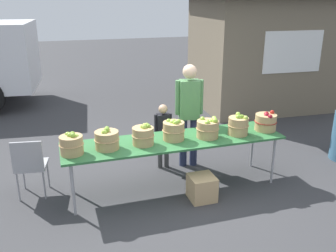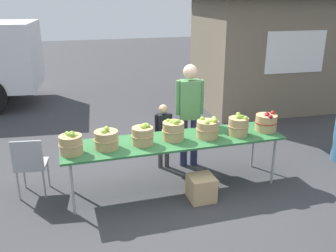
# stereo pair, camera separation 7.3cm
# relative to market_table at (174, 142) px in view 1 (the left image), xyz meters

# --- Properties ---
(ground_plane) EXTENTS (40.00, 40.00, 0.00)m
(ground_plane) POSITION_rel_market_table_xyz_m (0.00, 0.00, -0.72)
(ground_plane) COLOR #38383A
(market_table) EXTENTS (3.10, 0.76, 0.75)m
(market_table) POSITION_rel_market_table_xyz_m (0.00, 0.00, 0.00)
(market_table) COLOR #2D6B38
(market_table) RESTS_ON ground
(apple_basket_green_0) EXTENTS (0.31, 0.31, 0.30)m
(apple_basket_green_0) POSITION_rel_market_table_xyz_m (-1.39, -0.08, 0.16)
(apple_basket_green_0) COLOR tan
(apple_basket_green_0) RESTS_ON market_table
(apple_basket_green_1) EXTENTS (0.33, 0.33, 0.30)m
(apple_basket_green_1) POSITION_rel_market_table_xyz_m (-0.94, -0.04, 0.16)
(apple_basket_green_1) COLOR tan
(apple_basket_green_1) RESTS_ON market_table
(apple_basket_green_2) EXTENTS (0.31, 0.31, 0.30)m
(apple_basket_green_2) POSITION_rel_market_table_xyz_m (-0.46, -0.04, 0.17)
(apple_basket_green_2) COLOR tan
(apple_basket_green_2) RESTS_ON market_table
(apple_basket_green_3) EXTENTS (0.32, 0.32, 0.30)m
(apple_basket_green_3) POSITION_rel_market_table_xyz_m (-0.01, 0.01, 0.17)
(apple_basket_green_3) COLOR tan
(apple_basket_green_3) RESTS_ON market_table
(apple_basket_green_4) EXTENTS (0.33, 0.33, 0.30)m
(apple_basket_green_4) POSITION_rel_market_table_xyz_m (0.48, -0.05, 0.17)
(apple_basket_green_4) COLOR tan
(apple_basket_green_4) RESTS_ON market_table
(apple_basket_green_5) EXTENTS (0.31, 0.31, 0.30)m
(apple_basket_green_5) POSITION_rel_market_table_xyz_m (0.94, -0.08, 0.18)
(apple_basket_green_5) COLOR tan
(apple_basket_green_5) RESTS_ON market_table
(apple_basket_red_0) EXTENTS (0.33, 0.33, 0.29)m
(apple_basket_red_0) POSITION_rel_market_table_xyz_m (1.42, -0.04, 0.16)
(apple_basket_red_0) COLOR tan
(apple_basket_red_0) RESTS_ON market_table
(vendor_adult) EXTENTS (0.44, 0.27, 1.67)m
(vendor_adult) POSITION_rel_market_table_xyz_m (0.46, 0.65, 0.27)
(vendor_adult) COLOR #262D4C
(vendor_adult) RESTS_ON ground
(child_customer) EXTENTS (0.28, 0.15, 1.06)m
(child_customer) POSITION_rel_market_table_xyz_m (0.04, 0.69, -0.09)
(child_customer) COLOR #3F3F3F
(child_customer) RESTS_ON ground
(food_kiosk) EXTENTS (3.64, 3.07, 2.74)m
(food_kiosk) POSITION_rel_market_table_xyz_m (3.43, 3.55, 0.67)
(food_kiosk) COLOR #726651
(food_kiosk) RESTS_ON ground
(folding_chair) EXTENTS (0.46, 0.46, 0.86)m
(folding_chair) POSITION_rel_market_table_xyz_m (-1.94, 0.35, -0.21)
(folding_chair) COLOR #99999E
(folding_chair) RESTS_ON ground
(produce_crate) EXTENTS (0.34, 0.34, 0.34)m
(produce_crate) POSITION_rel_market_table_xyz_m (0.26, -0.42, -0.55)
(produce_crate) COLOR tan
(produce_crate) RESTS_ON ground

